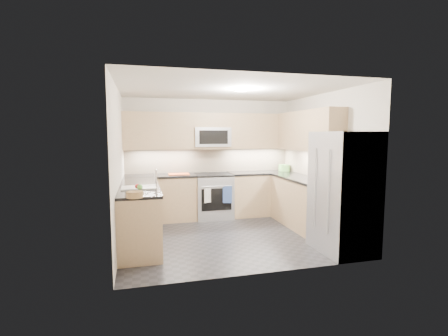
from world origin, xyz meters
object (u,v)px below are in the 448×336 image
(gas_range, at_px, (213,196))
(refrigerator, at_px, (343,192))
(fruit_basket, at_px, (135,195))
(cutting_board, at_px, (179,174))
(microwave, at_px, (212,137))
(utensil_bowl, at_px, (284,168))

(gas_range, height_order, refrigerator, refrigerator)
(fruit_basket, bearing_deg, refrigerator, -2.87)
(refrigerator, height_order, cutting_board, refrigerator)
(gas_range, xyz_separation_m, microwave, (0.00, 0.12, 1.24))
(utensil_bowl, xyz_separation_m, fruit_basket, (-3.19, -2.34, -0.03))
(microwave, bearing_deg, utensil_bowl, -2.21)
(cutting_board, xyz_separation_m, fruit_basket, (-0.84, -2.32, 0.03))
(gas_range, distance_m, refrigerator, 2.86)
(utensil_bowl, distance_m, cutting_board, 2.35)
(microwave, height_order, utensil_bowl, microwave)
(microwave, relative_size, utensil_bowl, 3.06)
(fruit_basket, bearing_deg, microwave, 57.19)
(microwave, bearing_deg, gas_range, -90.00)
(refrigerator, height_order, fruit_basket, refrigerator)
(utensil_bowl, bearing_deg, microwave, 177.79)
(microwave, distance_m, cutting_board, 1.04)
(cutting_board, bearing_deg, refrigerator, -48.82)
(refrigerator, bearing_deg, cutting_board, 131.18)
(gas_range, distance_m, microwave, 1.25)
(microwave, height_order, refrigerator, microwave)
(gas_range, xyz_separation_m, cutting_board, (-0.71, 0.04, 0.49))
(microwave, height_order, cutting_board, microwave)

